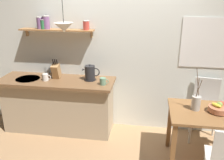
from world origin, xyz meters
name	(u,v)px	position (x,y,z in m)	size (l,w,h in m)	color
ground_plane	(116,144)	(0.00, 0.00, 0.00)	(14.00, 14.00, 0.00)	#A87F56
back_wall	(135,48)	(0.21, 0.65, 1.35)	(6.80, 0.11, 2.70)	silver
kitchen_counter	(59,104)	(-1.00, 0.32, 0.45)	(1.83, 0.63, 0.89)	tan
wall_shelf	(53,26)	(-1.05, 0.49, 1.69)	(1.17, 0.20, 0.33)	#9E6B3D
dining_table	(210,121)	(1.24, -0.22, 0.64)	(1.03, 0.72, 0.76)	brown
dining_chair_far	(205,107)	(1.32, 0.42, 0.53)	(0.47, 0.45, 0.97)	silver
fruit_bowl	(218,108)	(1.32, -0.21, 0.82)	(0.24, 0.24, 0.14)	#BC704C
twig_vase	(196,103)	(1.05, -0.18, 0.86)	(0.11, 0.11, 0.56)	#B7B2A8
electric_kettle	(90,73)	(-0.46, 0.37, 1.00)	(0.27, 0.18, 0.26)	black
knife_block	(56,71)	(-1.01, 0.35, 1.02)	(0.11, 0.19, 0.32)	tan
coffee_mug_by_sink	(46,77)	(-1.14, 0.24, 0.94)	(0.14, 0.09, 0.11)	white
coffee_mug_spare	(103,81)	(-0.23, 0.20, 0.94)	(0.14, 0.09, 0.11)	slate
pendant_lamp	(64,27)	(-0.78, 0.20, 1.72)	(0.27, 0.27, 0.45)	black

